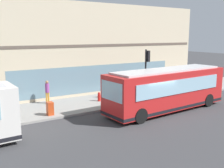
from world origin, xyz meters
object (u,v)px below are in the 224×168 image
at_px(city_bus_nearside, 167,90).
at_px(newspaper_vending_box, 50,108).
at_px(fire_hydrant, 99,97).
at_px(traffic_light_near_corner, 147,65).
at_px(pedestrian_walking_along_curb, 47,90).
at_px(pedestrian_by_light_pole, 150,83).

height_order(city_bus_nearside, newspaper_vending_box, city_bus_nearside).
bearing_deg(fire_hydrant, traffic_light_near_corner, -115.49).
height_order(traffic_light_near_corner, newspaper_vending_box, traffic_light_near_corner).
distance_m(traffic_light_near_corner, pedestrian_walking_along_curb, 8.25).
height_order(pedestrian_walking_along_curb, newspaper_vending_box, pedestrian_walking_along_curb).
bearing_deg(pedestrian_walking_along_curb, pedestrian_by_light_pole, -95.06).
relative_size(traffic_light_near_corner, pedestrian_by_light_pole, 2.71).
bearing_deg(pedestrian_walking_along_curb, traffic_light_near_corner, -113.60).
bearing_deg(traffic_light_near_corner, newspaper_vending_box, 89.43).
bearing_deg(traffic_light_near_corner, pedestrian_walking_along_curb, 66.40).
relative_size(city_bus_nearside, pedestrian_walking_along_curb, 5.56).
xyz_separation_m(city_bus_nearside, pedestrian_walking_along_curb, (6.06, 6.98, -0.34)).
bearing_deg(newspaper_vending_box, traffic_light_near_corner, -90.57).
relative_size(city_bus_nearside, fire_hydrant, 13.75).
bearing_deg(city_bus_nearside, pedestrian_walking_along_curb, 49.03).
bearing_deg(pedestrian_walking_along_curb, newspaper_vending_box, 164.25).
relative_size(city_bus_nearside, pedestrian_by_light_pole, 6.58).
bearing_deg(traffic_light_near_corner, pedestrian_by_light_pole, -44.71).
bearing_deg(pedestrian_walking_along_curb, city_bus_nearside, -130.97).
height_order(fire_hydrant, newspaper_vending_box, newspaper_vending_box).
xyz_separation_m(traffic_light_near_corner, fire_hydrant, (1.69, 3.55, -2.55)).
relative_size(fire_hydrant, pedestrian_walking_along_curb, 0.40).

